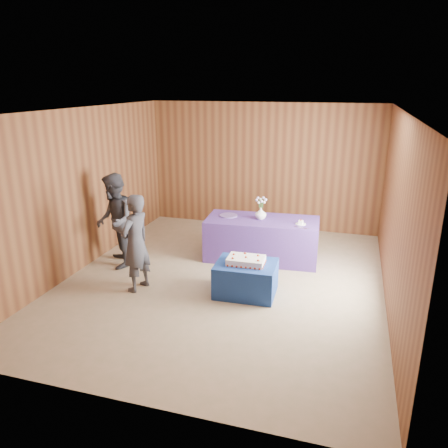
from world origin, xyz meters
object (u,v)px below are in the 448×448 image
at_px(serving_table, 262,239).
at_px(sheet_cake, 246,260).
at_px(guest_left, 136,243).
at_px(cake_table, 246,278).
at_px(guest_right, 115,221).
at_px(vase, 261,213).

height_order(serving_table, sheet_cake, serving_table).
xyz_separation_m(serving_table, guest_left, (-1.59, -1.78, 0.39)).
bearing_deg(cake_table, serving_table, 90.36).
relative_size(cake_table, sheet_cake, 1.54).
bearing_deg(guest_right, vase, 82.98).
xyz_separation_m(vase, guest_right, (-2.32, -1.05, -0.03)).
bearing_deg(serving_table, vase, 165.52).
relative_size(serving_table, sheet_cake, 3.41).
relative_size(sheet_cake, guest_right, 0.36).
height_order(cake_table, guest_right, guest_right).
xyz_separation_m(cake_table, sheet_cake, (-0.00, -0.01, 0.30)).
relative_size(serving_table, vase, 9.55).
height_order(guest_left, guest_right, guest_right).
bearing_deg(sheet_cake, guest_right, 168.30).
bearing_deg(vase, serving_table, -10.43).
bearing_deg(cake_table, sheet_cake, -96.15).
relative_size(serving_table, guest_right, 1.22).
distance_m(vase, guest_right, 2.55).
bearing_deg(guest_right, guest_left, 15.07).
bearing_deg(sheet_cake, serving_table, 90.42).
distance_m(serving_table, guest_left, 2.41).
xyz_separation_m(serving_table, vase, (-0.03, 0.01, 0.48)).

